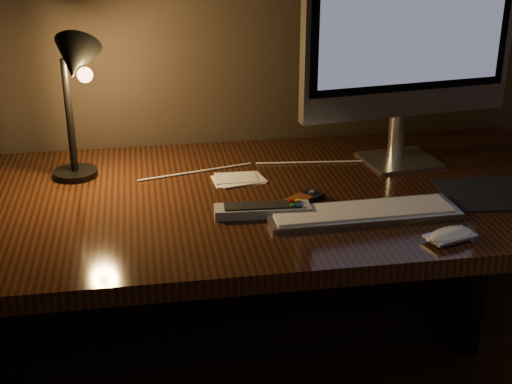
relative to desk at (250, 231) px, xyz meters
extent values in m
cube|color=#32180B|center=(0.00, -0.07, 0.11)|extent=(1.60, 0.75, 0.04)
cube|color=black|center=(0.75, 0.25, -0.27)|extent=(0.06, 0.06, 0.71)
cube|color=black|center=(0.00, 0.27, -0.17)|extent=(1.48, 0.02, 0.51)
cube|color=silver|center=(0.40, 0.08, 0.13)|extent=(0.20, 0.18, 0.01)
cylinder|color=silver|center=(0.40, 0.11, 0.20)|extent=(0.05, 0.05, 0.12)
cube|color=silver|center=(0.40, 0.07, 0.48)|extent=(0.55, 0.11, 0.45)
cube|color=black|center=(0.40, 0.05, 0.51)|extent=(0.51, 0.07, 0.38)
cube|color=#8287B2|center=(0.40, 0.05, 0.51)|extent=(0.47, 0.06, 0.34)
cube|color=silver|center=(0.21, -0.23, 0.14)|extent=(0.42, 0.12, 0.02)
cube|color=black|center=(0.54, -0.16, 0.13)|extent=(0.26, 0.21, 0.00)
ellipsoid|color=white|center=(0.34, -0.37, 0.14)|extent=(0.11, 0.08, 0.02)
cube|color=black|center=(0.09, -0.15, 0.14)|extent=(0.13, 0.12, 0.02)
cube|color=brown|center=(0.09, -0.15, 0.14)|extent=(0.09, 0.08, 0.00)
sphere|color=silver|center=(0.09, -0.15, 0.15)|extent=(0.01, 0.01, 0.01)
cube|color=#95979A|center=(0.00, -0.19, 0.14)|extent=(0.21, 0.06, 0.02)
cube|color=black|center=(0.00, -0.19, 0.15)|extent=(0.17, 0.05, 0.00)
cylinder|color=red|center=(0.00, -0.19, 0.15)|extent=(0.01, 0.01, 0.00)
cylinder|color=#0C8C19|center=(0.00, -0.19, 0.15)|extent=(0.01, 0.01, 0.00)
cylinder|color=gold|center=(0.00, -0.19, 0.15)|extent=(0.01, 0.01, 0.00)
cylinder|color=#1433BF|center=(0.00, -0.19, 0.15)|extent=(0.01, 0.01, 0.00)
cube|color=white|center=(-0.03, 0.02, 0.13)|extent=(0.13, 0.09, 0.01)
cylinder|color=black|center=(-0.41, 0.11, 0.14)|extent=(0.13, 0.13, 0.02)
cylinder|color=black|center=(-0.41, 0.11, 0.28)|extent=(0.02, 0.02, 0.27)
cone|color=black|center=(-0.38, 0.07, 0.42)|extent=(0.14, 0.16, 0.14)
sphere|color=#FFB266|center=(-0.36, 0.05, 0.39)|extent=(0.03, 0.03, 0.03)
cylinder|color=white|center=(0.02, 0.08, 0.13)|extent=(0.56, 0.02, 0.00)
camera|label=1|loc=(-0.24, -1.55, 0.76)|focal=50.00mm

